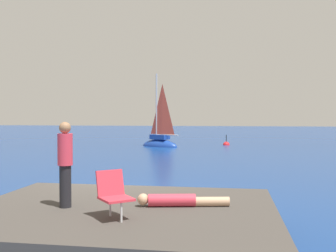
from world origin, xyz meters
TOP-DOWN VIEW (x-y plane):
  - ground_plane at (0.00, 0.00)m, footprint 160.00×160.00m
  - shore_ledge at (0.97, -3.60)m, footprint 5.85×4.59m
  - boulder_seaward at (1.41, -0.82)m, footprint 1.04×0.87m
  - boulder_inland at (-1.31, -1.31)m, footprint 1.50×1.64m
  - sailboat_near at (-2.23, 19.74)m, footprint 3.48×2.60m
  - person_sunbather at (2.04, -3.40)m, footprint 1.75×0.48m
  - person_standing at (-0.08, -3.78)m, footprint 0.28×0.28m
  - beach_chair at (1.04, -4.40)m, footprint 0.75×0.76m
  - marker_buoy at (2.98, 22.12)m, footprint 0.56×0.56m

SIDE VIEW (x-z plane):
  - ground_plane at x=0.00m, z-range 0.00..0.00m
  - boulder_seaward at x=1.41m, z-range -0.31..0.31m
  - boulder_inland at x=-1.31m, z-range -0.41..0.41m
  - marker_buoy at x=2.98m, z-range -0.56..0.57m
  - sailboat_near at x=-2.23m, z-range -2.83..3.52m
  - shore_ledge at x=0.97m, z-range 0.00..0.73m
  - person_sunbather at x=2.04m, z-range 0.72..0.97m
  - beach_chair at x=1.04m, z-range 0.77..1.57m
  - person_standing at x=-0.08m, z-range 0.78..2.40m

